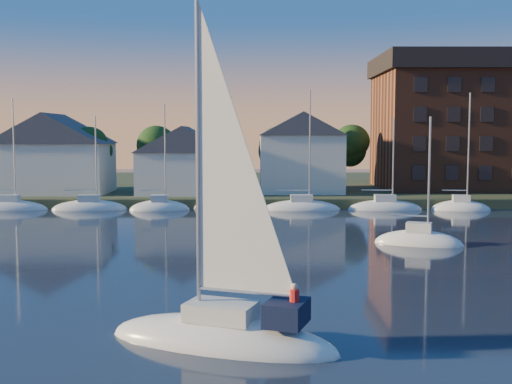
{
  "coord_description": "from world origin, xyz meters",
  "views": [
    {
      "loc": [
        2.28,
        -19.8,
        8.13
      ],
      "look_at": [
        2.38,
        22.0,
        4.36
      ],
      "focal_mm": 45.0,
      "sensor_mm": 36.0,
      "label": 1
    }
  ],
  "objects_px": {
    "clubhouse_west": "(54,152)",
    "clubhouse_east": "(301,152)",
    "condo_block": "(495,122)",
    "clubhouse_centre": "(185,159)",
    "drifting_sailboat_right": "(419,243)",
    "hero_sailboat": "(225,329)"
  },
  "relations": [
    {
      "from": "clubhouse_west",
      "to": "clubhouse_east",
      "type": "height_order",
      "value": "clubhouse_east"
    },
    {
      "from": "condo_block",
      "to": "clubhouse_centre",
      "type": "bearing_deg",
      "value": -168.76
    },
    {
      "from": "clubhouse_west",
      "to": "drifting_sailboat_right",
      "type": "bearing_deg",
      "value": -40.48
    },
    {
      "from": "clubhouse_centre",
      "to": "drifting_sailboat_right",
      "type": "xyz_separation_m",
      "value": [
        20.4,
        -30.07,
        -5.04
      ]
    },
    {
      "from": "clubhouse_centre",
      "to": "clubhouse_east",
      "type": "xyz_separation_m",
      "value": [
        14.0,
        2.0,
        0.87
      ]
    },
    {
      "from": "condo_block",
      "to": "drifting_sailboat_right",
      "type": "relative_size",
      "value": 2.95
    },
    {
      "from": "hero_sailboat",
      "to": "drifting_sailboat_right",
      "type": "height_order",
      "value": "hero_sailboat"
    },
    {
      "from": "clubhouse_centre",
      "to": "clubhouse_east",
      "type": "height_order",
      "value": "clubhouse_east"
    },
    {
      "from": "condo_block",
      "to": "drifting_sailboat_right",
      "type": "xyz_separation_m",
      "value": [
        -19.6,
        -38.02,
        -9.69
      ]
    },
    {
      "from": "clubhouse_east",
      "to": "hero_sailboat",
      "type": "distance_m",
      "value": 55.26
    },
    {
      "from": "clubhouse_centre",
      "to": "drifting_sailboat_right",
      "type": "relative_size",
      "value": 1.1
    },
    {
      "from": "clubhouse_east",
      "to": "drifting_sailboat_right",
      "type": "xyz_separation_m",
      "value": [
        6.4,
        -32.07,
        -5.9
      ]
    },
    {
      "from": "clubhouse_west",
      "to": "drifting_sailboat_right",
      "type": "height_order",
      "value": "clubhouse_west"
    },
    {
      "from": "clubhouse_west",
      "to": "condo_block",
      "type": "distance_m",
      "value": 56.56
    },
    {
      "from": "clubhouse_centre",
      "to": "hero_sailboat",
      "type": "height_order",
      "value": "hero_sailboat"
    },
    {
      "from": "clubhouse_centre",
      "to": "condo_block",
      "type": "distance_m",
      "value": 41.05
    },
    {
      "from": "clubhouse_east",
      "to": "condo_block",
      "type": "xyz_separation_m",
      "value": [
        26.0,
        5.95,
        3.79
      ]
    },
    {
      "from": "clubhouse_east",
      "to": "condo_block",
      "type": "relative_size",
      "value": 0.34
    },
    {
      "from": "condo_block",
      "to": "drifting_sailboat_right",
      "type": "height_order",
      "value": "condo_block"
    },
    {
      "from": "clubhouse_east",
      "to": "hero_sailboat",
      "type": "xyz_separation_m",
      "value": [
        -6.87,
        -54.57,
        -5.39
      ]
    },
    {
      "from": "clubhouse_west",
      "to": "hero_sailboat",
      "type": "xyz_separation_m",
      "value": [
        23.13,
        -53.57,
        -5.33
      ]
    },
    {
      "from": "clubhouse_west",
      "to": "clubhouse_east",
      "type": "relative_size",
      "value": 1.3
    }
  ]
}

